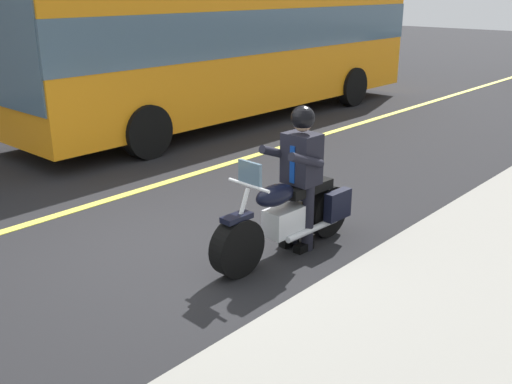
# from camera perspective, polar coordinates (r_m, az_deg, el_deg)

# --- Properties ---
(ground_plane) EXTENTS (80.00, 80.00, 0.00)m
(ground_plane) POSITION_cam_1_polar(r_m,az_deg,el_deg) (7.19, -8.54, -5.55)
(ground_plane) COLOR black
(lane_center_stripe) EXTENTS (60.00, 0.16, 0.01)m
(lane_center_stripe) POSITION_cam_1_polar(r_m,az_deg,el_deg) (8.72, -16.99, -1.61)
(lane_center_stripe) COLOR #E5DB4C
(lane_center_stripe) RESTS_ON ground_plane
(motorcycle_main) EXTENTS (2.22, 0.65, 1.26)m
(motorcycle_main) POSITION_cam_1_polar(r_m,az_deg,el_deg) (6.89, 3.25, -2.40)
(motorcycle_main) COLOR black
(motorcycle_main) RESTS_ON ground_plane
(rider_main) EXTENTS (0.64, 0.56, 1.74)m
(rider_main) POSITION_cam_1_polar(r_m,az_deg,el_deg) (6.84, 4.38, 2.58)
(rider_main) COLOR black
(rider_main) RESTS_ON ground_plane
(bus_near) EXTENTS (11.05, 2.70, 3.30)m
(bus_near) POSITION_cam_1_polar(r_m,az_deg,el_deg) (13.96, -2.10, 14.77)
(bus_near) COLOR orange
(bus_near) RESTS_ON ground_plane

